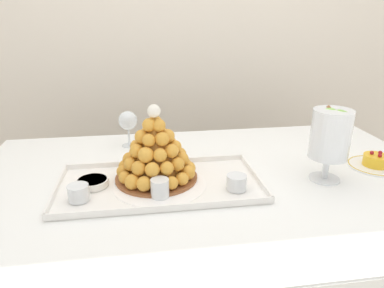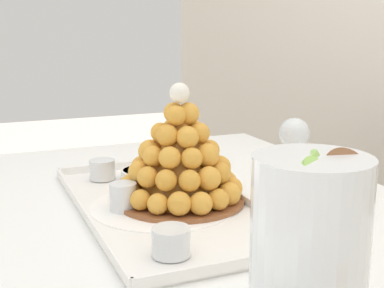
{
  "view_description": "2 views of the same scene",
  "coord_description": "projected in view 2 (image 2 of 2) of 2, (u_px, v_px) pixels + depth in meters",
  "views": [
    {
      "loc": [
        -0.22,
        -1.03,
        1.31
      ],
      "look_at": [
        -0.07,
        -0.05,
        0.93
      ],
      "focal_mm": 32.67,
      "sensor_mm": 36.0,
      "label": 1
    },
    {
      "loc": [
        0.8,
        -0.37,
        1.16
      ],
      "look_at": [
        -0.06,
        -0.01,
        0.95
      ],
      "focal_mm": 49.25,
      "sensor_mm": 36.0,
      "label": 2
    }
  ],
  "objects": [
    {
      "name": "dessert_cup_left",
      "position": [
        102.0,
        170.0,
        1.27
      ],
      "size": [
        0.06,
        0.06,
        0.05
      ],
      "color": "silver",
      "rests_on": "serving_tray"
    },
    {
      "name": "buffet_table",
      "position": [
        211.0,
        282.0,
        0.96
      ],
      "size": [
        1.63,
        1.02,
        0.79
      ],
      "color": "brown",
      "rests_on": "ground_plane"
    },
    {
      "name": "croquembouche",
      "position": [
        180.0,
        159.0,
        1.09
      ],
      "size": [
        0.27,
        0.27,
        0.25
      ],
      "color": "brown",
      "rests_on": "serving_tray"
    },
    {
      "name": "creme_brulee_ramekin",
      "position": [
        142.0,
        173.0,
        1.28
      ],
      "size": [
        0.1,
        0.1,
        0.02
      ],
      "color": "white",
      "rests_on": "serving_tray"
    },
    {
      "name": "dessert_cup_centre",
      "position": [
        171.0,
        243.0,
        0.84
      ],
      "size": [
        0.06,
        0.06,
        0.05
      ],
      "color": "silver",
      "rests_on": "serving_tray"
    },
    {
      "name": "serving_tray",
      "position": [
        163.0,
        206.0,
        1.08
      ],
      "size": [
        0.64,
        0.33,
        0.02
      ],
      "color": "white",
      "rests_on": "buffet_table"
    },
    {
      "name": "dessert_cup_mid_left",
      "position": [
        123.0,
        198.0,
        1.05
      ],
      "size": [
        0.05,
        0.05,
        0.06
      ],
      "color": "silver",
      "rests_on": "serving_tray"
    },
    {
      "name": "macaron_goblet",
      "position": [
        309.0,
        234.0,
        0.55
      ],
      "size": [
        0.12,
        0.12,
        0.25
      ],
      "color": "white",
      "rests_on": "buffet_table"
    },
    {
      "name": "wine_glass",
      "position": [
        294.0,
        135.0,
        1.3
      ],
      "size": [
        0.08,
        0.08,
        0.15
      ],
      "color": "silver",
      "rests_on": "buffet_table"
    }
  ]
}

